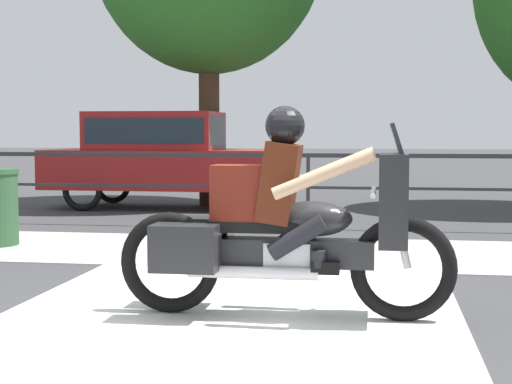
# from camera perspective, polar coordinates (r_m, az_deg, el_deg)

# --- Properties ---
(ground_plane) EXTENTS (120.00, 120.00, 0.00)m
(ground_plane) POSITION_cam_1_polar(r_m,az_deg,el_deg) (5.68, -1.44, -9.53)
(ground_plane) COLOR #38383A
(sidewalk_band) EXTENTS (44.00, 2.40, 0.01)m
(sidewalk_band) POSITION_cam_1_polar(r_m,az_deg,el_deg) (8.98, 2.53, -4.34)
(sidewalk_band) COLOR #A8A59E
(sidewalk_band) RESTS_ON ground
(crosswalk_band) EXTENTS (3.43, 6.00, 0.01)m
(crosswalk_band) POSITION_cam_1_polar(r_m,az_deg,el_deg) (5.50, -2.76, -9.94)
(crosswalk_band) COLOR silver
(crosswalk_band) RESTS_ON ground
(fence_railing) EXTENTS (36.00, 0.05, 1.07)m
(fence_railing) POSITION_cam_1_polar(r_m,az_deg,el_deg) (11.02, 3.81, 1.66)
(fence_railing) COLOR #232326
(fence_railing) RESTS_ON ground
(motorcycle) EXTENTS (2.50, 0.76, 1.56)m
(motorcycle) POSITION_cam_1_polar(r_m,az_deg,el_deg) (5.75, 2.10, -2.38)
(motorcycle) COLOR black
(motorcycle) RESTS_ON ground
(parked_car) EXTENTS (4.38, 1.68, 1.73)m
(parked_car) POSITION_cam_1_polar(r_m,az_deg,el_deg) (14.17, -6.68, 2.77)
(parked_car) COLOR maroon
(parked_car) RESTS_ON ground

